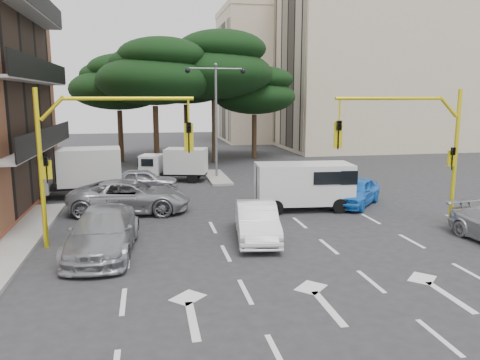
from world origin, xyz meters
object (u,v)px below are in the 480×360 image
(street_lamp_center, at_px, (216,100))
(box_truck_a, at_px, (71,173))
(car_silver_wagon, at_px, (103,232))
(box_truck_b, at_px, (174,165))
(car_silver_cross_b, at_px, (144,180))
(car_silver_cross_a, at_px, (130,196))
(signal_mast_right, at_px, (420,139))
(van_white, at_px, (303,186))
(signal_mast_left, at_px, (90,145))
(car_white_hatch, at_px, (257,221))
(car_blue_compact, at_px, (356,192))

(street_lamp_center, bearing_deg, box_truck_a, -152.19)
(car_silver_wagon, distance_m, box_truck_b, 14.97)
(car_silver_cross_b, height_order, box_truck_a, box_truck_a)
(car_silver_cross_a, xyz_separation_m, box_truck_b, (2.66, 8.50, 0.30))
(signal_mast_right, relative_size, car_silver_cross_b, 1.46)
(car_silver_cross_a, relative_size, van_white, 1.22)
(box_truck_a, bearing_deg, car_silver_wagon, -170.64)
(box_truck_b, bearing_deg, car_silver_wagon, -178.22)
(box_truck_b, bearing_deg, van_white, -132.87)
(signal_mast_right, bearing_deg, car_silver_wagon, -175.39)
(street_lamp_center, bearing_deg, van_white, -73.30)
(van_white, bearing_deg, signal_mast_left, -62.58)
(car_silver_wagon, distance_m, car_silver_cross_a, 6.12)
(car_silver_cross_a, xyz_separation_m, box_truck_a, (-3.37, 4.25, 0.58))
(car_silver_wagon, bearing_deg, signal_mast_right, 9.06)
(car_silver_wagon, bearing_deg, car_white_hatch, 9.55)
(signal_mast_left, xyz_separation_m, car_silver_cross_b, (1.80, 10.16, -3.18))
(car_white_hatch, relative_size, car_silver_wagon, 0.81)
(car_white_hatch, height_order, car_silver_cross_b, car_white_hatch)
(car_silver_wagon, bearing_deg, box_truck_b, 81.23)
(car_silver_cross_b, distance_m, van_white, 10.10)
(car_silver_cross_b, xyz_separation_m, box_truck_a, (-4.00, -0.89, 0.70))
(street_lamp_center, bearing_deg, signal_mast_right, -64.09)
(signal_mast_left, distance_m, box_truck_b, 14.31)
(van_white, relative_size, box_truck_a, 0.85)
(car_blue_compact, bearing_deg, signal_mast_right, -37.49)
(signal_mast_left, distance_m, car_silver_cross_b, 10.80)
(car_white_hatch, bearing_deg, car_blue_compact, 44.87)
(signal_mast_right, distance_m, box_truck_a, 18.49)
(car_blue_compact, distance_m, car_silver_cross_a, 11.65)
(car_white_hatch, xyz_separation_m, car_silver_cross_b, (-4.51, 10.69, -0.04))
(car_white_hatch, distance_m, car_blue_compact, 8.11)
(street_lamp_center, xyz_separation_m, car_silver_cross_a, (-5.63, -9.00, -4.61))
(signal_mast_right, bearing_deg, car_white_hatch, -175.78)
(car_silver_cross_a, bearing_deg, street_lamp_center, -25.16)
(car_white_hatch, height_order, box_truck_a, box_truck_a)
(box_truck_b, bearing_deg, car_silver_cross_b, 163.75)
(van_white, bearing_deg, car_white_hatch, -32.35)
(car_silver_cross_b, height_order, box_truck_b, box_truck_b)
(car_silver_wagon, xyz_separation_m, van_white, (9.39, 5.07, 0.39))
(signal_mast_left, height_order, box_truck_b, signal_mast_left)
(signal_mast_right, xyz_separation_m, signal_mast_left, (-13.61, 0.00, 0.00))
(car_blue_compact, bearing_deg, car_silver_cross_b, -165.97)
(signal_mast_right, relative_size, street_lamp_center, 0.77)
(car_silver_cross_b, bearing_deg, car_silver_cross_a, 173.85)
(signal_mast_right, xyz_separation_m, car_blue_compact, (-0.80, 4.32, -3.16))
(car_white_hatch, relative_size, car_silver_cross_a, 0.77)
(box_truck_a, height_order, box_truck_b, box_truck_a)
(car_white_hatch, distance_m, box_truck_a, 12.99)
(car_white_hatch, relative_size, van_white, 0.94)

